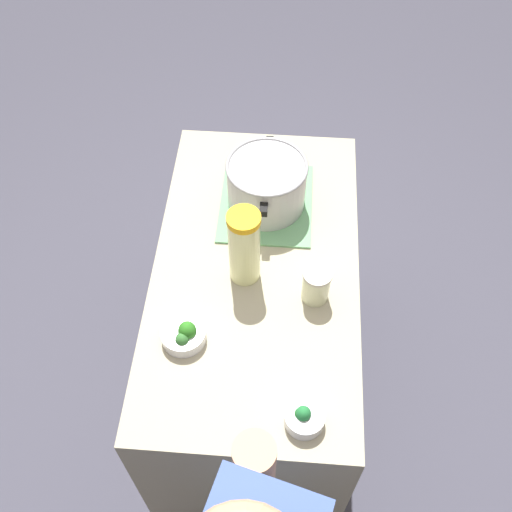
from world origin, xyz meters
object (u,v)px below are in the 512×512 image
Objects in this scene: cooking_pot at (267,183)px; broccoli_bowl_front at (184,334)px; lemonade_pitcher at (244,247)px; broccoli_bowl_center at (304,417)px; mason_jar at (316,285)px.

cooking_pot is 2.60× the size of broccoli_bowl_front.
lemonade_pitcher reaches higher than broccoli_bowl_center.
broccoli_bowl_center is at bearing -3.21° from mason_jar.
mason_jar is at bearing 73.25° from lemonade_pitcher.
lemonade_pitcher is at bearing -9.02° from cooking_pot.
cooking_pot is 3.14× the size of broccoli_bowl_center.
lemonade_pitcher is at bearing -106.75° from mason_jar.
lemonade_pitcher is 2.29× the size of mason_jar.
broccoli_bowl_front is (0.52, -0.20, -0.07)m from cooking_pot.
broccoli_bowl_front reaches higher than broccoli_bowl_center.
broccoli_bowl_front is at bearing -64.63° from mason_jar.
mason_jar is at bearing 25.33° from cooking_pot.
lemonade_pitcher is (0.29, -0.05, 0.04)m from cooking_pot.
broccoli_bowl_front is (0.17, -0.36, -0.03)m from mason_jar.
lemonade_pitcher is 2.15× the size of broccoli_bowl_front.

